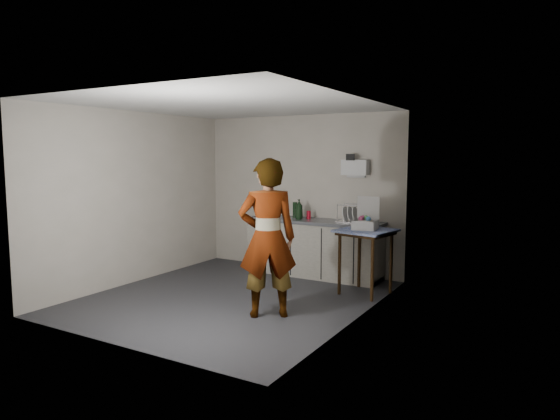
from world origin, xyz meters
The scene contains 15 objects.
ground centered at (0.00, 0.00, 0.00)m, with size 4.00×4.00×0.00m, color #26262B.
wall_back centered at (0.00, 1.99, 1.30)m, with size 3.60×0.02×2.60m, color beige.
wall_right centered at (1.79, 0.00, 1.30)m, with size 0.02×4.00×2.60m, color beige.
wall_left centered at (-1.79, 0.00, 1.30)m, with size 0.02×4.00×2.60m, color beige.
ceiling centered at (0.00, 0.00, 2.60)m, with size 3.60×4.00×0.01m, color white.
kitchen_counter centered at (0.40, 1.70, 0.43)m, with size 2.24×0.62×0.91m.
wall_shelf centered at (1.00, 1.92, 1.75)m, with size 0.42×0.18×0.37m.
side_table centered at (1.50, 1.10, 0.80)m, with size 0.82×0.82×0.91m.
standing_man centered at (0.82, -0.41, 0.95)m, with size 0.70×0.46×1.91m, color #B2A593.
soap_bottle centered at (0.16, 1.63, 1.07)m, with size 0.13×0.13×0.33m, color black.
soda_can centered at (0.27, 1.76, 0.98)m, with size 0.07×0.07×0.13m, color red.
dark_bottle centered at (0.02, 1.76, 1.04)m, with size 0.08×0.08×0.26m, color black.
paper_towel centered at (-0.46, 1.63, 1.04)m, with size 0.16×0.16×0.28m.
dish_rack centered at (1.02, 1.72, 0.97)m, with size 0.40×0.30×0.28m.
bakery_box centered at (1.48, 1.14, 1.01)m, with size 0.36×0.37×0.45m.
Camera 1 is at (3.91, -5.42, 1.95)m, focal length 32.00 mm.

